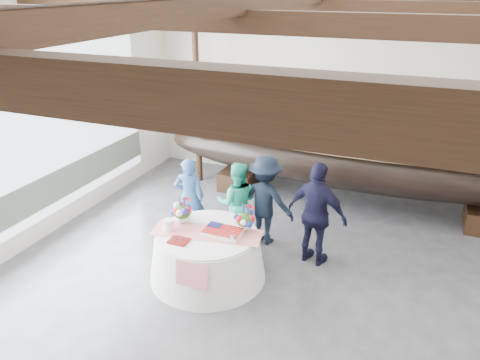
% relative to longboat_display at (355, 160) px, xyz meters
% --- Properties ---
extents(floor, '(10.00, 12.00, 0.01)m').
position_rel_longboat_display_xyz_m(floor, '(-0.22, -4.87, -1.06)').
color(floor, '#3D3D42').
rests_on(floor, ground).
extents(wall_back, '(10.00, 0.02, 4.50)m').
position_rel_longboat_display_xyz_m(wall_back, '(-0.22, 1.13, 1.19)').
color(wall_back, silver).
rests_on(wall_back, ground).
extents(pavilion_structure, '(9.80, 11.76, 4.50)m').
position_rel_longboat_display_xyz_m(pavilion_structure, '(-0.22, -4.04, 2.95)').
color(pavilion_structure, black).
rests_on(pavilion_structure, ground).
extents(open_bay, '(0.03, 7.00, 3.20)m').
position_rel_longboat_display_xyz_m(open_bay, '(-5.17, -3.87, 0.77)').
color(open_bay, silver).
rests_on(open_bay, ground).
extents(longboat_display, '(8.83, 1.77, 1.66)m').
position_rel_longboat_display_xyz_m(longboat_display, '(0.00, 0.00, 0.00)').
color(longboat_display, black).
rests_on(longboat_display, ground).
extents(banquet_table, '(1.92, 1.92, 0.82)m').
position_rel_longboat_display_xyz_m(banquet_table, '(-1.73, -3.62, -0.65)').
color(banquet_table, silver).
rests_on(banquet_table, ground).
extents(tabletop_items, '(1.84, 0.99, 0.40)m').
position_rel_longboat_display_xyz_m(tabletop_items, '(-1.75, -3.47, -0.09)').
color(tabletop_items, red).
rests_on(tabletop_items, banquet_table).
extents(guest_woman_blue, '(0.66, 0.56, 1.55)m').
position_rel_longboat_display_xyz_m(guest_woman_blue, '(-2.69, -2.43, -0.28)').
color(guest_woman_blue, '#294D85').
rests_on(guest_woman_blue, ground).
extents(guest_woman_teal, '(0.92, 0.82, 1.57)m').
position_rel_longboat_display_xyz_m(guest_woman_teal, '(-1.74, -2.34, -0.27)').
color(guest_woman_teal, '#20A888').
rests_on(guest_woman_teal, ground).
extents(guest_man_left, '(1.16, 0.74, 1.71)m').
position_rel_longboat_display_xyz_m(guest_man_left, '(-1.25, -2.18, -0.20)').
color(guest_man_left, black).
rests_on(guest_man_left, ground).
extents(guest_man_right, '(1.16, 0.71, 1.85)m').
position_rel_longboat_display_xyz_m(guest_man_right, '(-0.20, -2.52, -0.13)').
color(guest_man_right, black).
rests_on(guest_man_right, ground).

